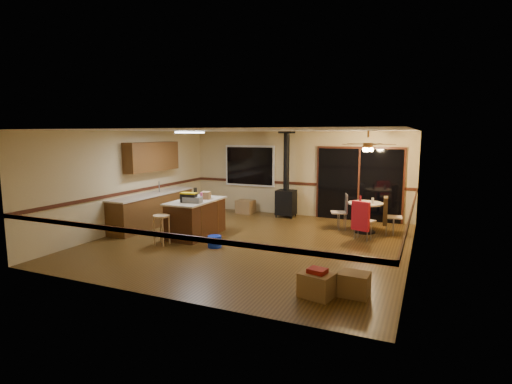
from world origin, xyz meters
The scene contains 35 objects.
floor centered at (0.00, 0.00, 0.00)m, with size 7.00×7.00×0.00m, color #4E3515.
ceiling centered at (0.00, 0.00, 2.60)m, with size 7.00×7.00×0.00m, color silver.
wall_back centered at (0.00, 3.50, 1.30)m, with size 7.00×7.00×0.00m, color tan.
wall_front centered at (0.00, -3.50, 1.30)m, with size 7.00×7.00×0.00m, color tan.
wall_left centered at (-3.50, 0.00, 1.30)m, with size 7.00×7.00×0.00m, color tan.
wall_right centered at (3.50, 0.00, 1.30)m, with size 7.00×7.00×0.00m, color tan.
chair_rail centered at (0.00, 0.00, 1.00)m, with size 7.00×7.00×0.08m, color #401B10, non-canonical shape.
window centered at (-1.60, 3.45, 1.50)m, with size 1.72×0.10×1.32m, color black.
sliding_door centered at (1.90, 3.45, 1.05)m, with size 2.52×0.10×2.10m, color black.
lower_cabinets centered at (-3.20, 0.50, 0.43)m, with size 0.60×3.00×0.86m, color #573316.
countertop centered at (-3.20, 0.50, 0.88)m, with size 0.64×3.04×0.04m, color #C4B198.
upper_cabinets centered at (-3.33, 0.70, 1.90)m, with size 0.35×2.00×0.80m, color #573316.
kitchen_island centered at (-1.50, 0.00, 0.45)m, with size 0.88×1.68×0.90m.
wood_stove centered at (-0.20, 3.05, 0.73)m, with size 0.55×0.50×2.52m.
ceiling_fan centered at (2.31, 2.03, 2.21)m, with size 0.24×0.24×0.55m.
fluorescent_strip centered at (-1.80, 0.30, 2.56)m, with size 0.10×1.20×0.04m, color white.
toolbox_grey centered at (-1.38, -0.32, 0.97)m, with size 0.43×0.24×0.13m, color slate.
toolbox_black centered at (-1.47, -0.35, 1.00)m, with size 0.37×0.20×0.21m, color black.
toolbox_yellow_lid centered at (-1.47, -0.35, 1.12)m, with size 0.37×0.20×0.03m, color gold.
box_on_island centered at (-1.37, 0.28, 0.99)m, with size 0.20×0.27×0.18m, color olive.
bottle_dark centered at (-1.53, 0.03, 1.05)m, with size 0.09×0.09×0.30m, color black.
bottle_pink centered at (-1.34, 0.01, 1.00)m, with size 0.06×0.06×0.20m, color #D84C8C.
bottle_white centered at (-1.54, 0.43, 0.98)m, with size 0.05×0.05×0.16m, color white.
bar_stool centered at (-1.77, -1.04, 0.35)m, with size 0.38×0.38×0.69m, color tan.
blue_bucket centered at (-0.56, -0.73, 0.13)m, with size 0.31×0.31×0.26m, color #0C25AA.
dining_table centered at (2.31, 2.03, 0.53)m, with size 0.88×0.88×0.78m.
glass_red centered at (2.16, 2.13, 0.86)m, with size 0.06×0.06×0.16m, color #590C14.
glass_cream centered at (2.49, 1.98, 0.85)m, with size 0.06×0.06×0.14m, color beige.
chair_left centered at (1.71, 2.17, 0.59)m, with size 0.51×0.51×0.51m.
chair_near centered at (2.34, 1.16, 0.60)m, with size 0.56×0.58×0.70m.
chair_right centered at (2.83, 2.06, 0.60)m, with size 0.50×0.47×0.70m.
box_under_window centered at (-1.58, 3.07, 0.21)m, with size 0.54×0.43×0.43m, color olive.
box_corner_a centered at (2.26, -2.50, 0.19)m, with size 0.50×0.42×0.38m, color olive.
box_corner_b centered at (2.78, -2.22, 0.18)m, with size 0.46×0.39×0.37m, color olive.
box_small_red centered at (2.26, -2.50, 0.42)m, with size 0.27×0.23×0.07m, color maroon.
Camera 1 is at (3.76, -8.32, 2.51)m, focal length 28.00 mm.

